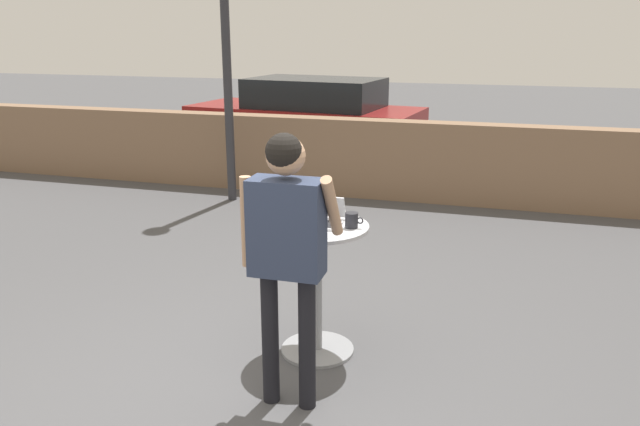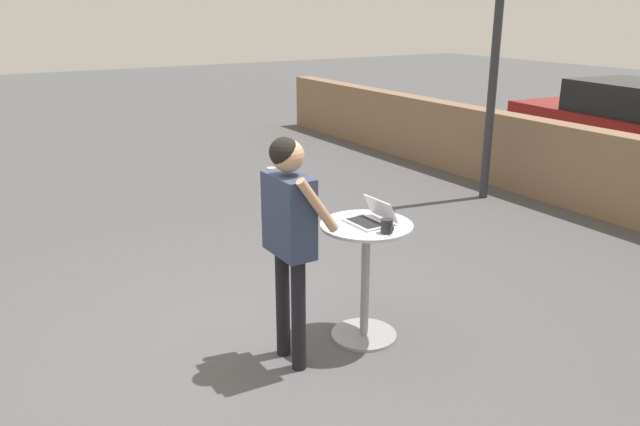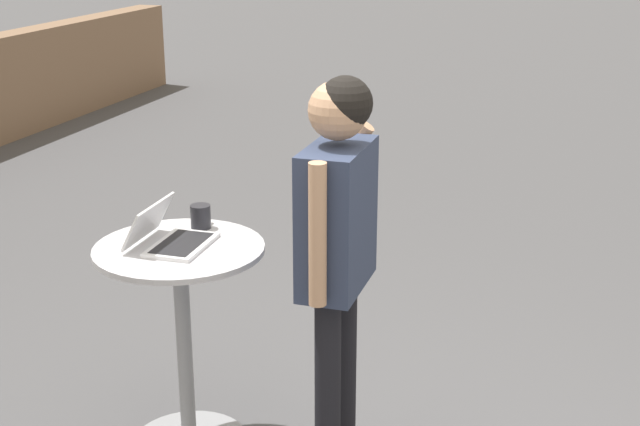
# 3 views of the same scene
# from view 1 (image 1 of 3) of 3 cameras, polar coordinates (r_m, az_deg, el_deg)

# --- Properties ---
(ground_plane) EXTENTS (50.00, 50.00, 0.00)m
(ground_plane) POSITION_cam_1_polar(r_m,az_deg,el_deg) (4.27, -8.51, -17.22)
(ground_plane) COLOR #4C4C4F
(pavement_kerb) EXTENTS (17.24, 0.35, 1.12)m
(pavement_kerb) POSITION_cam_1_polar(r_m,az_deg,el_deg) (8.98, 5.95, 4.91)
(pavement_kerb) COLOR #84664C
(pavement_kerb) RESTS_ON ground_plane
(cafe_table) EXTENTS (0.75, 0.75, 1.01)m
(cafe_table) POSITION_cam_1_polar(r_m,az_deg,el_deg) (4.60, -0.24, -5.69)
(cafe_table) COLOR gray
(cafe_table) RESTS_ON ground_plane
(laptop) EXTENTS (0.35, 0.32, 0.19)m
(laptop) POSITION_cam_1_polar(r_m,az_deg,el_deg) (4.49, -0.12, -0.45)
(laptop) COLOR silver
(laptop) RESTS_ON cafe_table
(coffee_mug) EXTENTS (0.13, 0.09, 0.11)m
(coffee_mug) POSITION_cam_1_polar(r_m,az_deg,el_deg) (4.40, 2.92, -0.66)
(coffee_mug) COLOR #232328
(coffee_mug) RESTS_ON cafe_table
(standing_person) EXTENTS (0.59, 0.39, 1.79)m
(standing_person) POSITION_cam_1_polar(r_m,az_deg,el_deg) (3.77, -3.07, -2.08)
(standing_person) COLOR black
(standing_person) RESTS_ON ground_plane
(parked_car_near_street) EXTENTS (4.60, 2.27, 1.45)m
(parked_car_near_street) POSITION_cam_1_polar(r_m,az_deg,el_deg) (12.10, -1.16, 8.89)
(parked_car_near_street) COLOR maroon
(parked_car_near_street) RESTS_ON ground_plane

